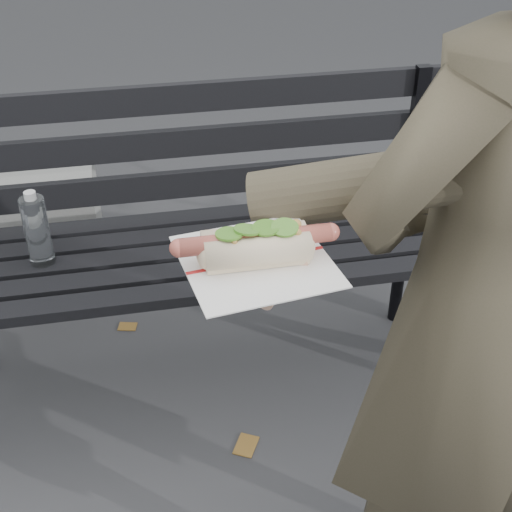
# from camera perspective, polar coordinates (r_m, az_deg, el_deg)

# --- Properties ---
(park_bench) EXTENTS (1.50, 0.44, 0.88)m
(park_bench) POSITION_cam_1_polar(r_m,az_deg,el_deg) (1.98, -5.10, 2.76)
(park_bench) COLOR black
(park_bench) RESTS_ON ground
(person) EXTENTS (0.68, 0.55, 1.61)m
(person) POSITION_cam_1_polar(r_m,az_deg,el_deg) (1.26, 17.42, -3.96)
(person) COLOR #443F2D
(person) RESTS_ON ground
(held_hotdog) EXTENTS (0.63, 0.31, 0.20)m
(held_hotdog) POSITION_cam_1_polar(r_m,az_deg,el_deg) (1.02, 10.12, 4.68)
(held_hotdog) COLOR #443F2D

